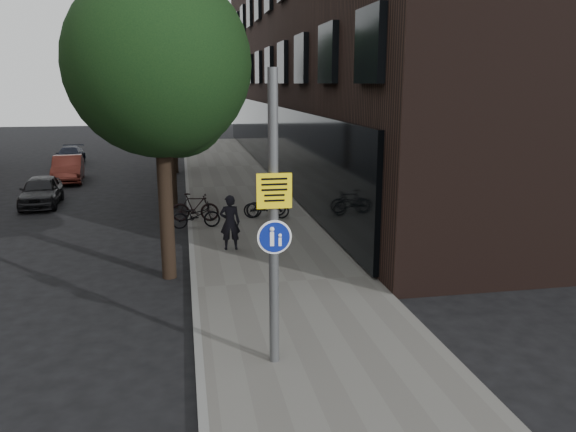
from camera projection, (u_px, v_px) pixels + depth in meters
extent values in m
plane|color=black|center=(306.00, 348.00, 10.56)|extent=(120.00, 120.00, 0.00)
cube|color=#5F5C57|center=(253.00, 220.00, 20.16)|extent=(4.50, 60.00, 0.12)
cube|color=slate|center=(190.00, 223.00, 19.75)|extent=(0.15, 60.00, 0.13)
cube|color=black|center=(372.00, 6.00, 31.05)|extent=(12.00, 40.00, 18.00)
cylinder|color=black|center=(167.00, 217.00, 14.03)|extent=(0.36, 0.36, 3.20)
sphere|color=black|center=(159.00, 64.00, 13.18)|extent=(4.40, 4.40, 4.40)
sphere|color=black|center=(178.00, 106.00, 14.24)|extent=(2.64, 2.64, 2.64)
cylinder|color=black|center=(172.00, 168.00, 22.16)|extent=(0.36, 0.36, 3.20)
sphere|color=black|center=(167.00, 71.00, 21.31)|extent=(5.00, 5.00, 5.00)
sphere|color=black|center=(179.00, 98.00, 22.37)|extent=(3.00, 3.00, 3.00)
cylinder|color=black|center=(174.00, 144.00, 30.77)|extent=(0.36, 0.36, 3.20)
sphere|color=black|center=(171.00, 75.00, 29.91)|extent=(5.00, 5.00, 5.00)
sphere|color=black|center=(179.00, 94.00, 30.98)|extent=(3.00, 3.00, 3.00)
cylinder|color=#595B5E|center=(274.00, 223.00, 9.27)|extent=(0.17, 0.17, 4.98)
cube|color=yellow|center=(273.00, 190.00, 9.14)|extent=(0.58, 0.04, 0.58)
cylinder|color=navy|center=(274.00, 236.00, 9.32)|extent=(0.51, 0.02, 0.51)
cylinder|color=white|center=(274.00, 236.00, 9.32)|extent=(0.58, 0.03, 0.58)
imported|color=black|center=(230.00, 222.00, 16.25)|extent=(0.61, 0.42, 1.62)
imported|color=black|center=(266.00, 207.00, 20.10)|extent=(1.73, 0.95, 0.86)
imported|color=black|center=(266.00, 205.00, 20.29)|extent=(1.53, 0.56, 0.90)
imported|color=black|center=(196.00, 215.00, 18.76)|extent=(1.67, 0.70, 0.86)
imported|color=black|center=(195.00, 207.00, 19.65)|extent=(1.72, 0.72, 1.00)
imported|color=black|center=(41.00, 191.00, 22.74)|extent=(1.67, 3.64, 1.21)
imported|color=maroon|center=(68.00, 169.00, 28.27)|extent=(1.81, 4.07, 1.30)
imported|color=black|center=(70.00, 155.00, 34.42)|extent=(1.63, 3.74, 1.07)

